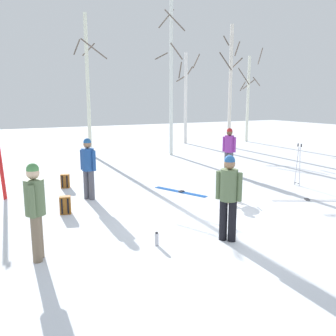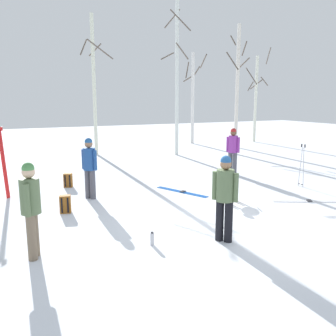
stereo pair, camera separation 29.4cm
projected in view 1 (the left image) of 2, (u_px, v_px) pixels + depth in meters
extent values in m
plane|color=white|center=(218.00, 222.00, 8.25)|extent=(60.00, 60.00, 0.00)
cylinder|color=#72604C|center=(38.00, 235.00, 6.34)|extent=(0.16, 0.16, 0.82)
cylinder|color=#72604C|center=(36.00, 239.00, 6.16)|extent=(0.16, 0.16, 0.82)
cylinder|color=#566B47|center=(35.00, 197.00, 6.12)|extent=(0.34, 0.34, 0.62)
sphere|color=beige|center=(33.00, 173.00, 6.04)|extent=(0.22, 0.22, 0.22)
sphere|color=#4C8C4C|center=(33.00, 169.00, 6.03)|extent=(0.21, 0.21, 0.21)
cylinder|color=#566B47|center=(37.00, 195.00, 6.32)|extent=(0.10, 0.10, 0.56)
cylinder|color=#566B47|center=(32.00, 202.00, 5.92)|extent=(0.10, 0.10, 0.56)
cylinder|color=#4C4C56|center=(226.00, 163.00, 13.51)|extent=(0.16, 0.16, 0.82)
cylinder|color=#4C4C56|center=(231.00, 163.00, 13.42)|extent=(0.16, 0.16, 0.82)
cylinder|color=purple|center=(229.00, 144.00, 13.33)|extent=(0.34, 0.34, 0.62)
sphere|color=brown|center=(230.00, 133.00, 13.25)|extent=(0.22, 0.22, 0.22)
sphere|color=#B22626|center=(230.00, 131.00, 13.24)|extent=(0.21, 0.21, 0.21)
cylinder|color=purple|center=(224.00, 144.00, 13.44)|extent=(0.10, 0.10, 0.56)
cylinder|color=purple|center=(235.00, 145.00, 13.23)|extent=(0.10, 0.10, 0.56)
cylinder|color=black|center=(223.00, 220.00, 7.15)|extent=(0.16, 0.16, 0.82)
cylinder|color=black|center=(232.00, 221.00, 7.07)|extent=(0.16, 0.16, 0.82)
cylinder|color=#566B47|center=(229.00, 185.00, 6.97)|extent=(0.34, 0.34, 0.62)
sphere|color=#997051|center=(230.00, 164.00, 6.89)|extent=(0.22, 0.22, 0.22)
sphere|color=#265999|center=(230.00, 161.00, 6.88)|extent=(0.21, 0.21, 0.21)
cylinder|color=#566B47|center=(218.00, 185.00, 7.06)|extent=(0.10, 0.10, 0.56)
cylinder|color=#566B47|center=(240.00, 187.00, 6.89)|extent=(0.10, 0.10, 0.56)
cylinder|color=#4C4C56|center=(92.00, 185.00, 10.02)|extent=(0.16, 0.16, 0.82)
cylinder|color=#4C4C56|center=(86.00, 184.00, 10.10)|extent=(0.16, 0.16, 0.82)
cylinder|color=#1E478C|center=(88.00, 159.00, 9.92)|extent=(0.34, 0.34, 0.62)
sphere|color=#997051|center=(87.00, 144.00, 9.84)|extent=(0.22, 0.22, 0.22)
sphere|color=#265999|center=(87.00, 142.00, 9.83)|extent=(0.21, 0.21, 0.21)
cylinder|color=#1E478C|center=(94.00, 161.00, 9.83)|extent=(0.10, 0.10, 0.56)
cylinder|color=#1E478C|center=(82.00, 160.00, 10.02)|extent=(0.10, 0.10, 0.56)
ellipsoid|color=brown|center=(230.00, 187.00, 9.84)|extent=(0.63, 0.49, 0.26)
sphere|color=brown|center=(225.00, 187.00, 9.55)|extent=(0.18, 0.18, 0.18)
ellipsoid|color=brown|center=(224.00, 188.00, 9.50)|extent=(0.12, 0.10, 0.06)
cylinder|color=brown|center=(235.00, 181.00, 10.12)|extent=(0.18, 0.13, 0.17)
cylinder|color=brown|center=(229.00, 198.00, 9.69)|extent=(0.07, 0.07, 0.28)
cylinder|color=brown|center=(224.00, 197.00, 9.77)|extent=(0.07, 0.07, 0.28)
cylinder|color=brown|center=(235.00, 195.00, 10.02)|extent=(0.07, 0.07, 0.28)
cylinder|color=brown|center=(230.00, 194.00, 10.10)|extent=(0.07, 0.07, 0.28)
cube|color=red|center=(2.00, 166.00, 9.89)|extent=(0.15, 0.16, 1.92)
cube|color=red|center=(0.00, 166.00, 9.84)|extent=(0.15, 0.16, 1.92)
cube|color=blue|center=(179.00, 192.00, 10.86)|extent=(0.81, 1.74, 0.02)
cube|color=#333338|center=(180.00, 192.00, 10.83)|extent=(0.11, 0.14, 0.03)
cube|color=blue|center=(181.00, 191.00, 10.94)|extent=(0.81, 1.74, 0.02)
cube|color=#333338|center=(182.00, 191.00, 10.90)|extent=(0.11, 0.14, 0.03)
cube|color=white|center=(306.00, 201.00, 9.95)|extent=(1.70, 0.95, 0.02)
cube|color=#333338|center=(308.00, 200.00, 9.94)|extent=(0.14, 0.11, 0.03)
cube|color=white|center=(304.00, 200.00, 10.04)|extent=(1.70, 0.95, 0.02)
cube|color=#333338|center=(306.00, 199.00, 10.04)|extent=(0.14, 0.11, 0.03)
cylinder|color=#B2B2BC|center=(297.00, 166.00, 11.67)|extent=(0.02, 0.10, 1.26)
cylinder|color=black|center=(298.00, 145.00, 11.54)|extent=(0.04, 0.04, 0.10)
cylinder|color=black|center=(295.00, 183.00, 11.78)|extent=(0.07, 0.07, 0.01)
cylinder|color=#B2B2BC|center=(300.00, 167.00, 11.56)|extent=(0.02, 0.10, 1.26)
cylinder|color=black|center=(301.00, 145.00, 11.43)|extent=(0.04, 0.04, 0.10)
cylinder|color=black|center=(299.00, 184.00, 11.66)|extent=(0.07, 0.07, 0.01)
cube|color=#99591E|center=(65.00, 181.00, 11.38)|extent=(0.31, 0.28, 0.44)
cube|color=#99591E|center=(66.00, 182.00, 11.52)|extent=(0.20, 0.12, 0.20)
cube|color=black|center=(67.00, 182.00, 11.28)|extent=(0.04, 0.03, 0.37)
cube|color=black|center=(62.00, 182.00, 11.26)|extent=(0.04, 0.03, 0.37)
cube|color=#99591E|center=(65.00, 205.00, 8.80)|extent=(0.30, 0.26, 0.44)
cube|color=#99591E|center=(66.00, 206.00, 8.94)|extent=(0.20, 0.11, 0.20)
cube|color=black|center=(68.00, 206.00, 8.71)|extent=(0.04, 0.03, 0.37)
cube|color=black|center=(62.00, 207.00, 8.68)|extent=(0.04, 0.03, 0.37)
cylinder|color=silver|center=(157.00, 239.00, 6.91)|extent=(0.08, 0.08, 0.24)
cylinder|color=black|center=(157.00, 233.00, 6.88)|extent=(0.05, 0.05, 0.02)
cylinder|color=silver|center=(88.00, 86.00, 17.51)|extent=(0.18, 0.18, 6.75)
cylinder|color=brown|center=(89.00, 49.00, 17.49)|extent=(0.58, 0.44, 0.61)
cylinder|color=brown|center=(94.00, 49.00, 16.72)|extent=(1.36, 0.46, 0.82)
cylinder|color=brown|center=(77.00, 47.00, 17.21)|extent=(0.57, 0.84, 0.85)
cylinder|color=silver|center=(171.00, 80.00, 17.43)|extent=(0.17, 0.17, 7.36)
cylinder|color=brown|center=(166.00, 19.00, 17.23)|extent=(0.90, 0.16, 0.96)
cylinder|color=brown|center=(175.00, 20.00, 16.48)|extent=(1.02, 0.21, 0.91)
cylinder|color=brown|center=(177.00, 51.00, 16.91)|extent=(0.78, 0.24, 0.72)
cylinder|color=brown|center=(162.00, 56.00, 17.49)|extent=(0.99, 0.63, 0.46)
cylinder|color=silver|center=(186.00, 99.00, 22.31)|extent=(0.20, 0.20, 5.52)
cylinder|color=brown|center=(181.00, 79.00, 22.33)|extent=(0.80, 0.37, 0.40)
cylinder|color=brown|center=(196.00, 61.00, 22.02)|extent=(0.41, 1.30, 0.74)
cylinder|color=brown|center=(180.00, 70.00, 22.07)|extent=(0.57, 0.63, 1.04)
cylinder|color=brown|center=(189.00, 72.00, 22.19)|extent=(0.23, 0.61, 0.67)
cylinder|color=silver|center=(230.00, 87.00, 20.44)|extent=(0.20, 0.20, 6.80)
cylinder|color=brown|center=(225.00, 61.00, 19.91)|extent=(0.23, 0.96, 1.05)
cylinder|color=brown|center=(226.00, 41.00, 19.88)|extent=(0.21, 0.73, 0.63)
cylinder|color=brown|center=(237.00, 49.00, 20.11)|extent=(0.27, 0.70, 0.71)
cylinder|color=brown|center=(237.00, 63.00, 20.39)|extent=(0.09, 0.89, 0.52)
cylinder|color=silver|center=(248.00, 100.00, 23.33)|extent=(0.18, 0.18, 5.44)
cylinder|color=brown|center=(249.00, 84.00, 23.51)|extent=(0.64, 0.55, 0.66)
cylinder|color=brown|center=(243.00, 86.00, 23.39)|extent=(0.75, 0.44, 0.62)
cylinder|color=brown|center=(244.00, 76.00, 22.78)|extent=(0.21, 1.00, 1.10)
cylinder|color=brown|center=(260.00, 56.00, 22.79)|extent=(0.75, 1.19, 0.89)
cylinder|color=brown|center=(257.00, 82.00, 22.81)|extent=(1.01, 0.54, 0.53)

